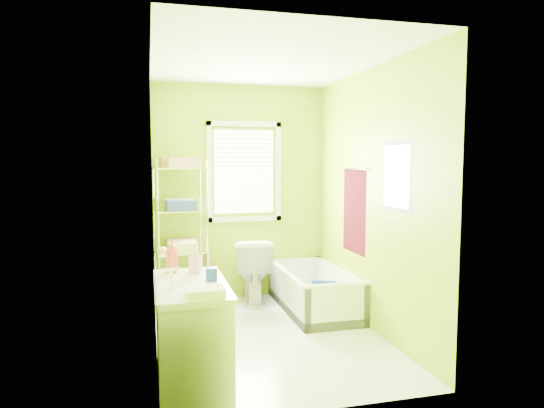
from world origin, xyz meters
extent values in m
plane|color=silver|center=(0.00, 0.00, 0.00)|extent=(2.90, 2.90, 0.00)
cube|color=#83A908|center=(0.00, 1.45, 1.30)|extent=(2.10, 0.04, 2.60)
cube|color=#83A908|center=(0.00, -1.45, 1.30)|extent=(2.10, 0.04, 2.60)
cube|color=#83A908|center=(-1.05, 0.00, 1.30)|extent=(0.04, 2.90, 2.60)
cube|color=#83A908|center=(1.05, 0.00, 1.30)|extent=(0.04, 2.90, 2.60)
cube|color=white|center=(0.00, 0.00, 2.60)|extent=(2.10, 2.90, 0.04)
cube|color=white|center=(0.05, 1.44, 1.55)|extent=(0.74, 0.01, 1.01)
cube|color=white|center=(0.05, 1.42, 0.97)|extent=(0.92, 0.05, 0.06)
cube|color=white|center=(0.05, 1.42, 2.13)|extent=(0.92, 0.05, 0.06)
cube|color=white|center=(-0.38, 1.42, 1.55)|extent=(0.06, 0.05, 1.22)
cube|color=white|center=(0.48, 1.42, 1.55)|extent=(0.06, 0.05, 1.22)
cube|color=white|center=(0.05, 1.42, 1.84)|extent=(0.72, 0.02, 0.50)
cube|color=white|center=(-1.04, -1.00, 1.00)|extent=(0.02, 0.80, 2.00)
sphere|color=gold|center=(-1.00, -0.67, 1.00)|extent=(0.07, 0.07, 0.07)
cube|color=#41070E|center=(1.04, 0.35, 1.15)|extent=(0.02, 0.58, 0.90)
cylinder|color=silver|center=(1.02, 0.35, 1.60)|extent=(0.02, 0.62, 0.02)
cube|color=#CC5972|center=(1.04, -0.55, 1.55)|extent=(0.02, 0.54, 0.64)
cube|color=white|center=(1.03, -0.55, 1.55)|extent=(0.01, 0.44, 0.54)
cube|color=white|center=(0.70, 0.70, 0.05)|extent=(0.69, 1.49, 0.10)
cube|color=white|center=(0.39, 0.70, 0.22)|extent=(0.07, 1.49, 0.45)
cube|color=white|center=(1.02, 0.70, 0.22)|extent=(0.07, 1.49, 0.45)
cube|color=white|center=(0.70, -0.01, 0.22)|extent=(0.69, 0.07, 0.45)
cube|color=white|center=(0.70, 1.41, 0.22)|extent=(0.69, 0.07, 0.45)
cylinder|color=white|center=(0.70, -0.01, 0.45)|extent=(0.69, 0.07, 0.07)
cylinder|color=#1230B0|center=(0.70, 0.34, 0.13)|extent=(0.38, 0.38, 0.07)
cylinder|color=gold|center=(0.70, 0.34, 0.19)|extent=(0.36, 0.36, 0.06)
cube|color=#1230B0|center=(0.75, 0.48, 0.26)|extent=(0.27, 0.12, 0.24)
imported|color=white|center=(0.09, 1.15, 0.39)|extent=(0.54, 0.81, 0.78)
cube|color=white|center=(-0.80, -0.82, 0.36)|extent=(0.50, 1.00, 0.73)
cube|color=silver|center=(-0.80, -0.82, 0.75)|extent=(0.53, 1.03, 0.05)
ellipsoid|color=white|center=(-0.78, -0.96, 0.75)|extent=(0.35, 0.45, 0.12)
cylinder|color=silver|center=(-0.95, -0.96, 0.85)|extent=(0.03, 0.03, 0.16)
cylinder|color=silver|center=(-0.95, -0.96, 0.92)|extent=(0.12, 0.02, 0.02)
imported|color=#E1425C|center=(-0.92, -0.44, 0.91)|extent=(0.14, 0.14, 0.27)
imported|color=#EE9AC5|center=(-0.73, -0.49, 0.88)|extent=(0.12, 0.12, 0.20)
cylinder|color=#1935A6|center=(-0.64, -0.80, 0.83)|extent=(0.09, 0.09, 0.10)
cube|color=white|center=(-0.73, -1.22, 0.81)|extent=(0.25, 0.20, 0.06)
cylinder|color=silver|center=(-1.00, 0.97, 0.85)|extent=(0.02, 0.02, 1.71)
cylinder|color=silver|center=(-1.04, 1.30, 0.85)|extent=(0.02, 0.02, 1.71)
cylinder|color=silver|center=(-0.45, 1.04, 0.85)|extent=(0.02, 0.02, 1.71)
cylinder|color=silver|center=(-0.50, 1.37, 0.85)|extent=(0.02, 0.02, 1.71)
cube|color=silver|center=(-0.75, 1.17, 0.16)|extent=(0.61, 0.42, 0.02)
cube|color=silver|center=(-0.75, 1.17, 0.64)|extent=(0.61, 0.42, 0.02)
cube|color=silver|center=(-0.75, 1.17, 1.12)|extent=(0.61, 0.42, 0.02)
cube|color=silver|center=(-0.75, 1.17, 1.60)|extent=(0.61, 0.42, 0.02)
cube|color=pink|center=(-0.72, 1.06, 1.67)|extent=(0.34, 0.25, 0.12)
cube|color=pink|center=(-0.79, 1.29, 1.67)|extent=(0.34, 0.25, 0.12)
cube|color=#2C3F9F|center=(-0.75, 1.06, 1.19)|extent=(0.34, 0.25, 0.12)
cube|color=#D7D683|center=(-0.75, 1.30, 1.19)|extent=(0.34, 0.25, 0.12)
cube|color=#D7D683|center=(-0.73, 1.09, 0.71)|extent=(0.34, 0.25, 0.12)
cube|color=pink|center=(-0.74, 1.31, 0.71)|extent=(0.34, 0.25, 0.12)
cube|color=pink|center=(-0.47, 1.21, 0.38)|extent=(0.07, 0.30, 0.53)
camera|label=1|loc=(-1.08, -4.42, 1.69)|focal=32.00mm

